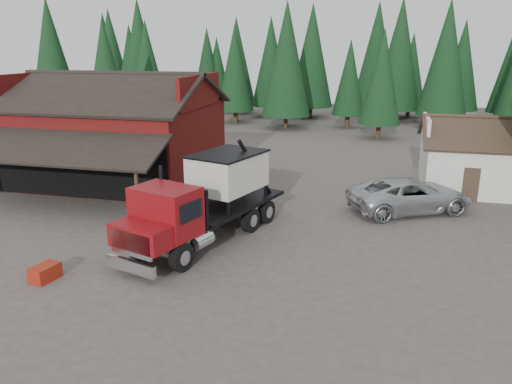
# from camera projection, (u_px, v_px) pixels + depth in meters

# --- Properties ---
(ground) EXTENTS (120.00, 120.00, 0.00)m
(ground) POSITION_uv_depth(u_px,v_px,m) (231.00, 247.00, 22.53)
(ground) COLOR #4A413A
(ground) RESTS_ON ground
(red_barn) EXTENTS (12.80, 13.63, 7.18)m
(red_barn) POSITION_uv_depth(u_px,v_px,m) (117.00, 139.00, 33.57)
(red_barn) COLOR maroon
(red_barn) RESTS_ON ground
(farmhouse) EXTENTS (8.60, 6.42, 4.65)m
(farmhouse) POSITION_uv_depth(u_px,v_px,m) (490.00, 164.00, 31.12)
(farmhouse) COLOR silver
(farmhouse) RESTS_ON ground
(conifer_backdrop) EXTENTS (76.00, 16.00, 16.00)m
(conifer_backdrop) POSITION_uv_depth(u_px,v_px,m) (329.00, 120.00, 61.63)
(conifer_backdrop) COLOR black
(conifer_backdrop) RESTS_ON ground
(near_pine_a) EXTENTS (4.40, 4.40, 11.40)m
(near_pine_a) POSITION_uv_depth(u_px,v_px,m) (106.00, 69.00, 51.95)
(near_pine_a) COLOR #382619
(near_pine_a) RESTS_ON ground
(near_pine_b) EXTENTS (3.96, 3.96, 10.40)m
(near_pine_b) POSITION_uv_depth(u_px,v_px,m) (382.00, 77.00, 47.40)
(near_pine_b) COLOR #382619
(near_pine_b) RESTS_ON ground
(near_pine_d) EXTENTS (5.28, 5.28, 13.40)m
(near_pine_d) POSITION_uv_depth(u_px,v_px,m) (287.00, 59.00, 53.04)
(near_pine_d) COLOR #382619
(near_pine_d) RESTS_ON ground
(feed_truck) EXTENTS (5.46, 10.20, 4.45)m
(feed_truck) POSITION_uv_depth(u_px,v_px,m) (207.00, 197.00, 22.76)
(feed_truck) COLOR black
(feed_truck) RESTS_ON ground
(silver_car) EXTENTS (7.32, 5.85, 1.85)m
(silver_car) POSITION_uv_depth(u_px,v_px,m) (410.00, 195.00, 27.06)
(silver_car) COLOR #B8BAC0
(silver_car) RESTS_ON ground
(equip_box) EXTENTS (0.89, 1.21, 0.60)m
(equip_box) POSITION_uv_depth(u_px,v_px,m) (45.00, 273.00, 19.25)
(equip_box) COLOR maroon
(equip_box) RESTS_ON ground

